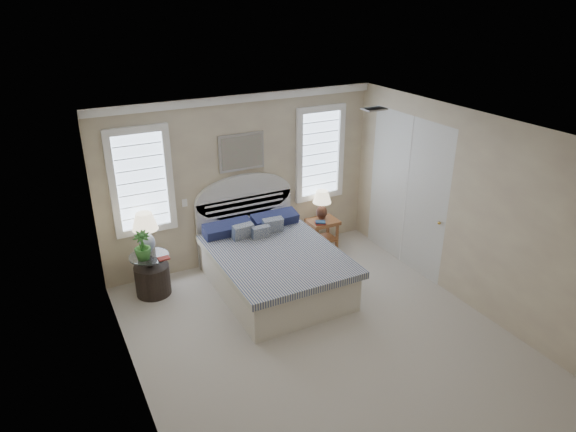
# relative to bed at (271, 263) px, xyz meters

# --- Properties ---
(floor) EXTENTS (4.50, 5.00, 0.01)m
(floor) POSITION_rel_bed_xyz_m (0.00, -1.46, -0.39)
(floor) COLOR beige
(floor) RESTS_ON ground
(ceiling) EXTENTS (4.50, 5.00, 0.01)m
(ceiling) POSITION_rel_bed_xyz_m (0.00, -1.46, 2.31)
(ceiling) COLOR silver
(ceiling) RESTS_ON wall_back
(wall_back) EXTENTS (4.50, 0.02, 2.70)m
(wall_back) POSITION_rel_bed_xyz_m (0.00, 1.04, 0.96)
(wall_back) COLOR tan
(wall_back) RESTS_ON floor
(wall_left) EXTENTS (0.02, 5.00, 2.70)m
(wall_left) POSITION_rel_bed_xyz_m (-2.25, -1.46, 0.96)
(wall_left) COLOR tan
(wall_left) RESTS_ON floor
(wall_right) EXTENTS (0.02, 5.00, 2.70)m
(wall_right) POSITION_rel_bed_xyz_m (2.25, -1.46, 0.96)
(wall_right) COLOR tan
(wall_right) RESTS_ON floor
(crown_molding) EXTENTS (4.50, 0.08, 0.12)m
(crown_molding) POSITION_rel_bed_xyz_m (0.00, 1.00, 2.25)
(crown_molding) COLOR white
(crown_molding) RESTS_ON wall_back
(hvac_vent) EXTENTS (0.30, 0.20, 0.02)m
(hvac_vent) POSITION_rel_bed_xyz_m (1.20, -0.66, 2.29)
(hvac_vent) COLOR #B2B2B2
(hvac_vent) RESTS_ON ceiling
(switch_plate) EXTENTS (0.08, 0.01, 0.12)m
(switch_plate) POSITION_rel_bed_xyz_m (-0.95, 1.03, 0.76)
(switch_plate) COLOR white
(switch_plate) RESTS_ON wall_back
(window_left) EXTENTS (0.90, 0.06, 1.60)m
(window_left) POSITION_rel_bed_xyz_m (-1.55, 1.02, 1.21)
(window_left) COLOR silver
(window_left) RESTS_ON wall_back
(window_right) EXTENTS (0.90, 0.06, 1.60)m
(window_right) POSITION_rel_bed_xyz_m (1.40, 1.02, 1.21)
(window_right) COLOR silver
(window_right) RESTS_ON wall_back
(painting) EXTENTS (0.74, 0.04, 0.58)m
(painting) POSITION_rel_bed_xyz_m (0.00, 1.00, 1.43)
(painting) COLOR silver
(painting) RESTS_ON wall_back
(closet_door) EXTENTS (0.02, 1.80, 2.40)m
(closet_door) POSITION_rel_bed_xyz_m (2.23, -0.26, 0.81)
(closet_door) COLOR silver
(closet_door) RESTS_ON floor
(bed) EXTENTS (1.72, 2.28, 1.47)m
(bed) POSITION_rel_bed_xyz_m (0.00, 0.00, 0.00)
(bed) COLOR beige
(bed) RESTS_ON floor
(side_table_left) EXTENTS (0.56, 0.56, 0.63)m
(side_table_left) POSITION_rel_bed_xyz_m (-1.65, 0.59, 0.00)
(side_table_left) COLOR black
(side_table_left) RESTS_ON floor
(nightstand_right) EXTENTS (0.50, 0.40, 0.53)m
(nightstand_right) POSITION_rel_bed_xyz_m (1.30, 0.69, 0.00)
(nightstand_right) COLOR brown
(nightstand_right) RESTS_ON floor
(floor_pot) EXTENTS (0.60, 0.60, 0.46)m
(floor_pot) POSITION_rel_bed_xyz_m (-1.64, 0.59, -0.16)
(floor_pot) COLOR black
(floor_pot) RESTS_ON floor
(lamp_left) EXTENTS (0.48, 0.48, 0.60)m
(lamp_left) POSITION_rel_bed_xyz_m (-1.62, 0.75, 0.61)
(lamp_left) COLOR silver
(lamp_left) RESTS_ON side_table_left
(lamp_right) EXTENTS (0.38, 0.38, 0.51)m
(lamp_right) POSITION_rel_bed_xyz_m (1.32, 0.77, 0.45)
(lamp_right) COLOR black
(lamp_right) RESTS_ON nightstand_right
(potted_plant) EXTENTS (0.31, 0.31, 0.42)m
(potted_plant) POSITION_rel_bed_xyz_m (-1.74, 0.52, 0.46)
(potted_plant) COLOR #2D6C2B
(potted_plant) RESTS_ON side_table_left
(books_left) EXTENTS (0.16, 0.12, 0.02)m
(books_left) POSITION_rel_bed_xyz_m (-1.49, 0.39, 0.26)
(books_left) COLOR maroon
(books_left) RESTS_ON side_table_left
(books_right) EXTENTS (0.21, 0.18, 0.05)m
(books_right) POSITION_rel_bed_xyz_m (1.19, 0.58, 0.17)
(books_right) COLOR maroon
(books_right) RESTS_ON nightstand_right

